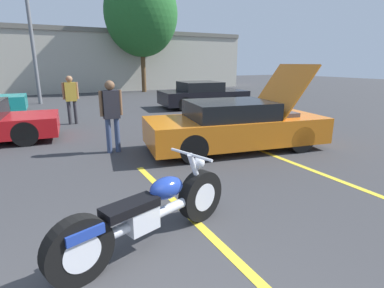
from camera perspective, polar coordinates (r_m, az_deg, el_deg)
parking_stripe_middle at (r=4.03m, az=1.84°, el=-15.55°), size 0.12×5.15×0.01m
parking_stripe_back at (r=5.96m, az=28.01°, el=-6.90°), size 0.12×5.15×0.01m
far_building at (r=24.44m, az=-27.99°, el=14.16°), size 32.00×4.20×4.40m
light_pole at (r=17.54m, az=-28.35°, el=20.59°), size 1.21×0.28×7.68m
tree_background at (r=22.74m, az=-9.68°, el=23.29°), size 5.03×5.03×8.23m
motorcycle at (r=3.53m, az=-8.16°, el=-12.98°), size 2.32×0.99×0.98m
show_car_hood_open at (r=7.41m, az=8.42°, el=3.55°), size 4.55×2.45×2.03m
parked_car_right_row at (r=14.45m, az=1.98°, el=9.30°), size 4.22×2.39×1.20m
spectator_by_show_car at (r=7.19m, az=-15.12°, el=6.18°), size 0.52×0.22×1.68m
spectator_midground at (r=11.11m, az=-22.09°, el=8.49°), size 0.52×0.22×1.65m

